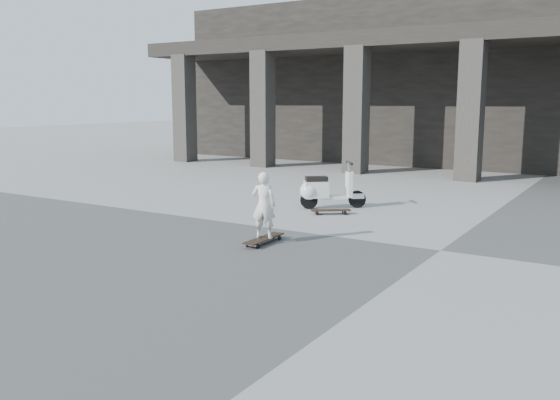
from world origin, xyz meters
The scene contains 5 objects.
ground centered at (0.00, 0.00, 0.00)m, with size 90.00×90.00×0.00m, color #454542.
longboard centered at (-2.60, -1.07, 0.08)m, with size 0.25×0.96×0.10m.
skateboard_spare centered at (-2.82, 1.76, 0.07)m, with size 0.78×0.64×0.10m.
child centered at (-2.60, -1.07, 0.64)m, with size 0.40×0.26×1.09m, color silver.
scooter centered at (-3.28, 2.26, 0.40)m, with size 1.20×1.02×1.01m.
Camera 1 is at (2.59, -8.94, 2.31)m, focal length 38.00 mm.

